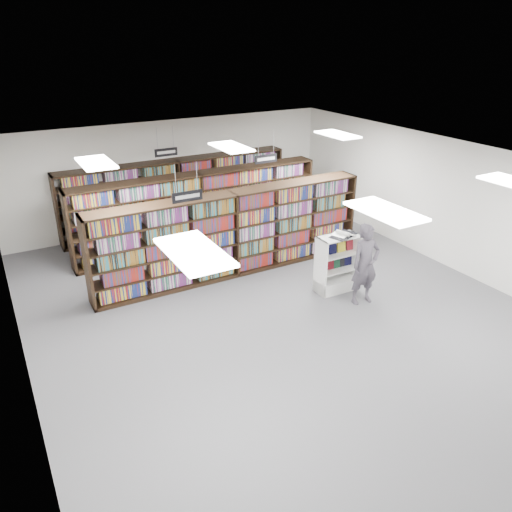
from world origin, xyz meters
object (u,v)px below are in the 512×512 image
bookshelf_row_near (233,234)px  open_book (343,234)px  shopper (365,264)px  endcap_display (336,271)px

bookshelf_row_near → open_book: bookshelf_row_near is taller
shopper → endcap_display: bearing=108.4°
bookshelf_row_near → endcap_display: 2.62m
endcap_display → open_book: 0.93m
bookshelf_row_near → endcap_display: size_ratio=5.16×
open_book → shopper: size_ratio=0.40×
open_book → shopper: (0.08, -0.72, -0.47)m
open_book → endcap_display: bearing=128.0°
bookshelf_row_near → endcap_display: bookshelf_row_near is taller
shopper → bookshelf_row_near: bearing=130.3°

